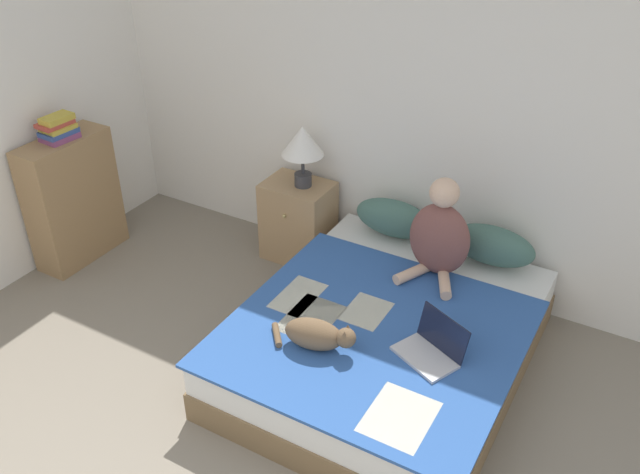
{
  "coord_description": "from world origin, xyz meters",
  "views": [
    {
      "loc": [
        1.58,
        -0.57,
        2.92
      ],
      "look_at": [
        -0.14,
        2.43,
        0.76
      ],
      "focal_mm": 38.0,
      "sensor_mm": 36.0,
      "label": 1
    }
  ],
  "objects_px": {
    "person_sitting": "(439,236)",
    "table_lamp": "(303,144)",
    "pillow_near": "(394,218)",
    "book_stack_top": "(58,129)",
    "bed": "(386,340)",
    "pillow_far": "(492,245)",
    "bookshelf": "(73,199)",
    "nightstand": "(298,221)",
    "laptop_open": "(431,348)",
    "cat_tabby": "(317,334)"
  },
  "relations": [
    {
      "from": "pillow_far",
      "to": "laptop_open",
      "type": "relative_size",
      "value": 1.35
    },
    {
      "from": "cat_tabby",
      "to": "laptop_open",
      "type": "height_order",
      "value": "laptop_open"
    },
    {
      "from": "bed",
      "to": "laptop_open",
      "type": "height_order",
      "value": "laptop_open"
    },
    {
      "from": "bed",
      "to": "cat_tabby",
      "type": "height_order",
      "value": "cat_tabby"
    },
    {
      "from": "pillow_near",
      "to": "table_lamp",
      "type": "relative_size",
      "value": 1.22
    },
    {
      "from": "nightstand",
      "to": "table_lamp",
      "type": "distance_m",
      "value": 0.65
    },
    {
      "from": "pillow_far",
      "to": "cat_tabby",
      "type": "xyz_separation_m",
      "value": [
        -0.57,
        -1.3,
        -0.04
      ]
    },
    {
      "from": "bed",
      "to": "cat_tabby",
      "type": "xyz_separation_m",
      "value": [
        -0.22,
        -0.46,
        0.3
      ]
    },
    {
      "from": "pillow_far",
      "to": "laptop_open",
      "type": "bearing_deg",
      "value": -89.82
    },
    {
      "from": "bed",
      "to": "person_sitting",
      "type": "xyz_separation_m",
      "value": [
        0.09,
        0.55,
        0.48
      ]
    },
    {
      "from": "bookshelf",
      "to": "nightstand",
      "type": "bearing_deg",
      "value": 29.08
    },
    {
      "from": "bookshelf",
      "to": "person_sitting",
      "type": "bearing_deg",
      "value": 12.01
    },
    {
      "from": "table_lamp",
      "to": "pillow_far",
      "type": "bearing_deg",
      "value": 1.48
    },
    {
      "from": "bed",
      "to": "nightstand",
      "type": "bearing_deg",
      "value": 144.37
    },
    {
      "from": "pillow_far",
      "to": "nightstand",
      "type": "bearing_deg",
      "value": -178.5
    },
    {
      "from": "pillow_near",
      "to": "book_stack_top",
      "type": "relative_size",
      "value": 2.24
    },
    {
      "from": "laptop_open",
      "to": "table_lamp",
      "type": "relative_size",
      "value": 0.9
    },
    {
      "from": "pillow_near",
      "to": "table_lamp",
      "type": "xyz_separation_m",
      "value": [
        -0.71,
        -0.04,
        0.42
      ]
    },
    {
      "from": "laptop_open",
      "to": "table_lamp",
      "type": "xyz_separation_m",
      "value": [
        -1.42,
        1.01,
        0.5
      ]
    },
    {
      "from": "pillow_near",
      "to": "nightstand",
      "type": "xyz_separation_m",
      "value": [
        -0.76,
        -0.04,
        -0.23
      ]
    },
    {
      "from": "cat_tabby",
      "to": "laptop_open",
      "type": "distance_m",
      "value": 0.63
    },
    {
      "from": "pillow_near",
      "to": "person_sitting",
      "type": "bearing_deg",
      "value": -33.36
    },
    {
      "from": "person_sitting",
      "to": "pillow_near",
      "type": "bearing_deg",
      "value": 146.64
    },
    {
      "from": "bookshelf",
      "to": "table_lamp",
      "type": "bearing_deg",
      "value": 28.36
    },
    {
      "from": "nightstand",
      "to": "person_sitting",
      "type": "bearing_deg",
      "value": -11.79
    },
    {
      "from": "bed",
      "to": "pillow_near",
      "type": "height_order",
      "value": "pillow_near"
    },
    {
      "from": "bed",
      "to": "pillow_far",
      "type": "distance_m",
      "value": 0.97
    },
    {
      "from": "nightstand",
      "to": "bookshelf",
      "type": "distance_m",
      "value": 1.69
    },
    {
      "from": "bed",
      "to": "table_lamp",
      "type": "distance_m",
      "value": 1.53
    },
    {
      "from": "pillow_far",
      "to": "nightstand",
      "type": "xyz_separation_m",
      "value": [
        -1.46,
        -0.04,
        -0.23
      ]
    },
    {
      "from": "table_lamp",
      "to": "book_stack_top",
      "type": "distance_m",
      "value": 1.72
    },
    {
      "from": "cat_tabby",
      "to": "book_stack_top",
      "type": "bearing_deg",
      "value": 159.02
    },
    {
      "from": "pillow_near",
      "to": "table_lamp",
      "type": "distance_m",
      "value": 0.83
    },
    {
      "from": "nightstand",
      "to": "bookshelf",
      "type": "relative_size",
      "value": 0.64
    },
    {
      "from": "bookshelf",
      "to": "bed",
      "type": "bearing_deg",
      "value": 0.44
    },
    {
      "from": "nightstand",
      "to": "table_lamp",
      "type": "xyz_separation_m",
      "value": [
        0.05,
        0.0,
        0.65
      ]
    },
    {
      "from": "pillow_far",
      "to": "bookshelf",
      "type": "relative_size",
      "value": 0.58
    },
    {
      "from": "pillow_near",
      "to": "book_stack_top",
      "type": "xyz_separation_m",
      "value": [
        -2.22,
        -0.86,
        0.51
      ]
    },
    {
      "from": "nightstand",
      "to": "bookshelf",
      "type": "bearing_deg",
      "value": -150.92
    },
    {
      "from": "pillow_near",
      "to": "book_stack_top",
      "type": "bearing_deg",
      "value": -158.94
    },
    {
      "from": "bookshelf",
      "to": "pillow_far",
      "type": "bearing_deg",
      "value": 16.25
    },
    {
      "from": "person_sitting",
      "to": "bookshelf",
      "type": "relative_size",
      "value": 0.69
    },
    {
      "from": "nightstand",
      "to": "book_stack_top",
      "type": "bearing_deg",
      "value": -150.8
    },
    {
      "from": "table_lamp",
      "to": "bookshelf",
      "type": "bearing_deg",
      "value": -151.64
    },
    {
      "from": "bed",
      "to": "person_sitting",
      "type": "distance_m",
      "value": 0.74
    },
    {
      "from": "cat_tabby",
      "to": "nightstand",
      "type": "height_order",
      "value": "nightstand"
    },
    {
      "from": "pillow_near",
      "to": "person_sitting",
      "type": "distance_m",
      "value": 0.54
    },
    {
      "from": "person_sitting",
      "to": "laptop_open",
      "type": "height_order",
      "value": "person_sitting"
    },
    {
      "from": "person_sitting",
      "to": "table_lamp",
      "type": "bearing_deg",
      "value": 167.66
    },
    {
      "from": "laptop_open",
      "to": "bookshelf",
      "type": "relative_size",
      "value": 0.43
    }
  ]
}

